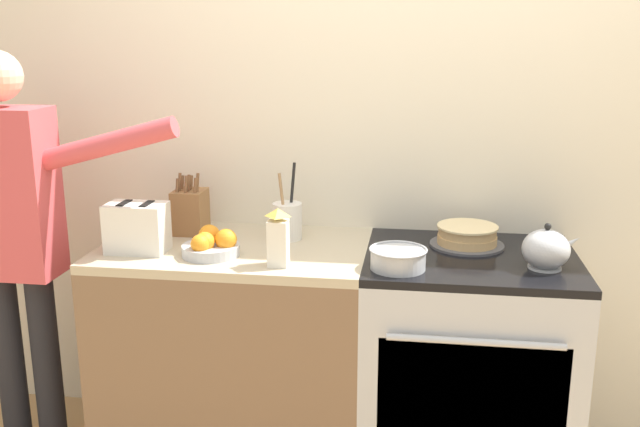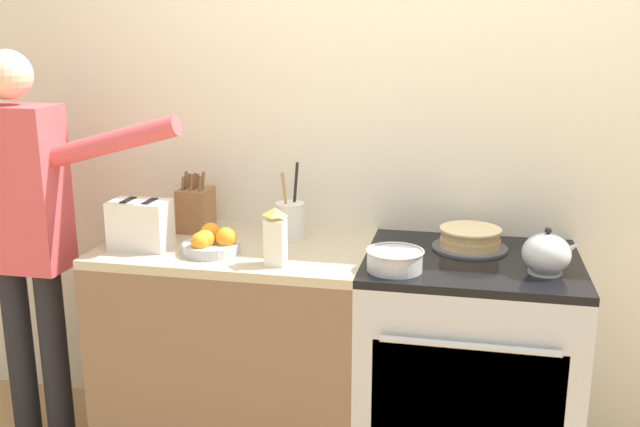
{
  "view_description": "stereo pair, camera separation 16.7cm",
  "coord_description": "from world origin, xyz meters",
  "px_view_note": "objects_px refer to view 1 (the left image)",
  "views": [
    {
      "loc": [
        0.06,
        -2.27,
        1.73
      ],
      "look_at": [
        -0.31,
        0.3,
        1.06
      ],
      "focal_mm": 40.0,
      "sensor_mm": 36.0,
      "label": 1
    },
    {
      "loc": [
        0.22,
        -2.24,
        1.73
      ],
      "look_at": [
        -0.31,
        0.3,
        1.06
      ],
      "focal_mm": 40.0,
      "sensor_mm": 36.0,
      "label": 2
    }
  ],
  "objects_px": {
    "layer_cake": "(467,236)",
    "toaster": "(137,228)",
    "knife_block": "(190,211)",
    "utensil_crock": "(287,220)",
    "mixing_bowl": "(398,258)",
    "person_baker": "(15,226)",
    "stove_range": "(465,367)",
    "tea_kettle": "(547,249)",
    "fruit_bowl": "(211,244)",
    "milk_carton": "(278,239)"
  },
  "relations": [
    {
      "from": "layer_cake",
      "to": "utensil_crock",
      "type": "bearing_deg",
      "value": -179.86
    },
    {
      "from": "toaster",
      "to": "fruit_bowl",
      "type": "bearing_deg",
      "value": -1.03
    },
    {
      "from": "mixing_bowl",
      "to": "toaster",
      "type": "bearing_deg",
      "value": 176.27
    },
    {
      "from": "fruit_bowl",
      "to": "milk_carton",
      "type": "relative_size",
      "value": 1.02
    },
    {
      "from": "knife_block",
      "to": "milk_carton",
      "type": "height_order",
      "value": "knife_block"
    },
    {
      "from": "layer_cake",
      "to": "milk_carton",
      "type": "height_order",
      "value": "milk_carton"
    },
    {
      "from": "stove_range",
      "to": "mixing_bowl",
      "type": "height_order",
      "value": "mixing_bowl"
    },
    {
      "from": "stove_range",
      "to": "mixing_bowl",
      "type": "bearing_deg",
      "value": -144.71
    },
    {
      "from": "mixing_bowl",
      "to": "utensil_crock",
      "type": "bearing_deg",
      "value": 145.56
    },
    {
      "from": "fruit_bowl",
      "to": "person_baker",
      "type": "bearing_deg",
      "value": 179.7
    },
    {
      "from": "stove_range",
      "to": "layer_cake",
      "type": "height_order",
      "value": "layer_cake"
    },
    {
      "from": "knife_block",
      "to": "tea_kettle",
      "type": "bearing_deg",
      "value": -10.76
    },
    {
      "from": "tea_kettle",
      "to": "utensil_crock",
      "type": "relative_size",
      "value": 0.65
    },
    {
      "from": "utensil_crock",
      "to": "toaster",
      "type": "height_order",
      "value": "utensil_crock"
    },
    {
      "from": "tea_kettle",
      "to": "mixing_bowl",
      "type": "xyz_separation_m",
      "value": [
        -0.52,
        -0.08,
        -0.03
      ]
    },
    {
      "from": "utensil_crock",
      "to": "person_baker",
      "type": "distance_m",
      "value": 1.06
    },
    {
      "from": "knife_block",
      "to": "fruit_bowl",
      "type": "bearing_deg",
      "value": -58.75
    },
    {
      "from": "mixing_bowl",
      "to": "knife_block",
      "type": "height_order",
      "value": "knife_block"
    },
    {
      "from": "stove_range",
      "to": "milk_carton",
      "type": "bearing_deg",
      "value": -162.8
    },
    {
      "from": "layer_cake",
      "to": "toaster",
      "type": "xyz_separation_m",
      "value": [
        -1.24,
        -0.25,
        0.05
      ]
    },
    {
      "from": "utensil_crock",
      "to": "milk_carton",
      "type": "xyz_separation_m",
      "value": [
        0.03,
        -0.34,
        0.02
      ]
    },
    {
      "from": "mixing_bowl",
      "to": "person_baker",
      "type": "height_order",
      "value": "person_baker"
    },
    {
      "from": "layer_cake",
      "to": "knife_block",
      "type": "height_order",
      "value": "knife_block"
    },
    {
      "from": "tea_kettle",
      "to": "milk_carton",
      "type": "xyz_separation_m",
      "value": [
        -0.94,
        -0.1,
        0.03
      ]
    },
    {
      "from": "mixing_bowl",
      "to": "fruit_bowl",
      "type": "distance_m",
      "value": 0.7
    },
    {
      "from": "layer_cake",
      "to": "utensil_crock",
      "type": "xyz_separation_m",
      "value": [
        -0.71,
        -0.0,
        0.04
      ]
    },
    {
      "from": "layer_cake",
      "to": "knife_block",
      "type": "bearing_deg",
      "value": 178.53
    },
    {
      "from": "mixing_bowl",
      "to": "utensil_crock",
      "type": "height_order",
      "value": "utensil_crock"
    },
    {
      "from": "stove_range",
      "to": "layer_cake",
      "type": "relative_size",
      "value": 3.17
    },
    {
      "from": "tea_kettle",
      "to": "utensil_crock",
      "type": "xyz_separation_m",
      "value": [
        -0.97,
        0.23,
        0.01
      ]
    },
    {
      "from": "knife_block",
      "to": "milk_carton",
      "type": "distance_m",
      "value": 0.58
    },
    {
      "from": "tea_kettle",
      "to": "knife_block",
      "type": "height_order",
      "value": "knife_block"
    },
    {
      "from": "layer_cake",
      "to": "stove_range",
      "type": "bearing_deg",
      "value": -84.5
    },
    {
      "from": "stove_range",
      "to": "mixing_bowl",
      "type": "relative_size",
      "value": 4.43
    },
    {
      "from": "stove_range",
      "to": "fruit_bowl",
      "type": "height_order",
      "value": "fruit_bowl"
    },
    {
      "from": "tea_kettle",
      "to": "milk_carton",
      "type": "bearing_deg",
      "value": -173.67
    },
    {
      "from": "stove_range",
      "to": "utensil_crock",
      "type": "relative_size",
      "value": 2.92
    },
    {
      "from": "tea_kettle",
      "to": "stove_range",
      "type": "bearing_deg",
      "value": 156.05
    },
    {
      "from": "fruit_bowl",
      "to": "toaster",
      "type": "xyz_separation_m",
      "value": [
        -0.29,
        0.01,
        0.05
      ]
    },
    {
      "from": "layer_cake",
      "to": "fruit_bowl",
      "type": "distance_m",
      "value": 0.99
    },
    {
      "from": "stove_range",
      "to": "utensil_crock",
      "type": "height_order",
      "value": "utensil_crock"
    },
    {
      "from": "stove_range",
      "to": "mixing_bowl",
      "type": "distance_m",
      "value": 0.59
    },
    {
      "from": "milk_carton",
      "to": "utensil_crock",
      "type": "bearing_deg",
      "value": 95.25
    },
    {
      "from": "fruit_bowl",
      "to": "tea_kettle",
      "type": "bearing_deg",
      "value": 0.97
    },
    {
      "from": "tea_kettle",
      "to": "fruit_bowl",
      "type": "bearing_deg",
      "value": -179.03
    },
    {
      "from": "mixing_bowl",
      "to": "knife_block",
      "type": "bearing_deg",
      "value": 158.49
    },
    {
      "from": "knife_block",
      "to": "utensil_crock",
      "type": "relative_size",
      "value": 0.81
    },
    {
      "from": "tea_kettle",
      "to": "person_baker",
      "type": "relative_size",
      "value": 0.12
    },
    {
      "from": "tea_kettle",
      "to": "toaster",
      "type": "distance_m",
      "value": 1.5
    },
    {
      "from": "stove_range",
      "to": "tea_kettle",
      "type": "bearing_deg",
      "value": -23.95
    }
  ]
}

